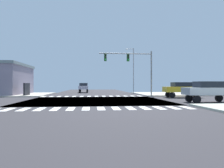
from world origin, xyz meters
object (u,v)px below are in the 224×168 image
at_px(sedan_leading_4, 208,90).
at_px(traffic_signal_mast, 131,62).
at_px(sedan_crossing_3, 182,88).
at_px(street_lamp, 132,66).
at_px(sedan_nearside_1, 84,87).

bearing_deg(sedan_leading_4, traffic_signal_mast, 26.04).
bearing_deg(sedan_crossing_3, sedan_leading_4, -4.95).
bearing_deg(traffic_signal_mast, street_lamp, 78.08).
distance_m(sedan_crossing_3, sedan_leading_4, 7.03).
relative_size(sedan_nearside_1, sedan_crossing_3, 1.00).
bearing_deg(traffic_signal_mast, sedan_crossing_3, -31.04).
distance_m(traffic_signal_mast, street_lamp, 14.88).
distance_m(traffic_signal_mast, sedan_nearside_1, 15.43).
relative_size(traffic_signal_mast, sedan_nearside_1, 1.71).
bearing_deg(sedan_leading_4, sedan_crossing_3, -4.95).
height_order(sedan_nearside_1, sedan_crossing_3, same).
bearing_deg(sedan_nearside_1, sedan_crossing_3, 127.01).
height_order(traffic_signal_mast, sedan_leading_4, traffic_signal_mast).
xyz_separation_m(traffic_signal_mast, sedan_nearside_1, (-6.93, 13.33, -3.51)).
distance_m(traffic_signal_mast, sedan_crossing_3, 7.53).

